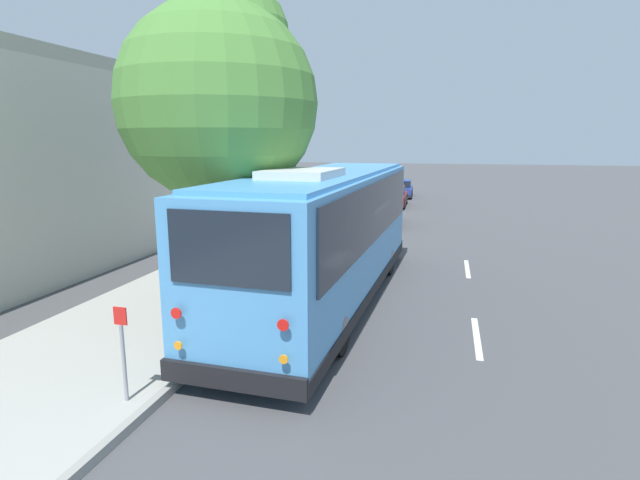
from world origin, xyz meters
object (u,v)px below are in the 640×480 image
(sign_post_far, at_px, (184,323))
(fire_hydrant, at_px, (325,230))
(parked_sedan_maroon, at_px, (393,197))
(parked_sedan_blue, at_px, (401,189))
(street_tree, at_px, (220,90))
(parked_sedan_black, at_px, (383,212))
(sign_post_near, at_px, (123,353))
(shuttle_bus, at_px, (327,230))

(sign_post_far, relative_size, fire_hydrant, 1.51)
(parked_sedan_maroon, distance_m, parked_sedan_blue, 5.50)
(street_tree, distance_m, fire_hydrant, 9.68)
(parked_sedan_black, relative_size, parked_sedan_blue, 1.02)
(parked_sedan_black, height_order, sign_post_near, sign_post_near)
(parked_sedan_black, bearing_deg, street_tree, 166.61)
(shuttle_bus, bearing_deg, sign_post_near, 165.40)
(sign_post_far, bearing_deg, shuttle_bus, -23.64)
(fire_hydrant, bearing_deg, parked_sedan_black, -17.70)
(parked_sedan_maroon, distance_m, sign_post_near, 25.84)
(sign_post_far, bearing_deg, parked_sedan_maroon, -3.25)
(street_tree, height_order, sign_post_far, street_tree)
(shuttle_bus, xyz_separation_m, sign_post_near, (-5.92, 1.79, -0.97))
(shuttle_bus, height_order, parked_sedan_maroon, shuttle_bus)
(sign_post_near, xyz_separation_m, sign_post_far, (1.83, 0.00, -0.18))
(parked_sedan_black, relative_size, parked_sedan_maroon, 1.00)
(parked_sedan_blue, bearing_deg, parked_sedan_maroon, 176.98)
(parked_sedan_maroon, relative_size, sign_post_far, 3.53)
(parked_sedan_black, bearing_deg, parked_sedan_blue, -3.18)
(parked_sedan_blue, xyz_separation_m, street_tree, (-26.43, 1.89, 4.72))
(fire_hydrant, bearing_deg, sign_post_far, -179.77)
(parked_sedan_black, bearing_deg, parked_sedan_maroon, -2.10)
(parked_sedan_blue, bearing_deg, parked_sedan_black, 178.40)
(fire_hydrant, bearing_deg, shuttle_bus, -166.02)
(sign_post_far, height_order, fire_hydrant, sign_post_far)
(shuttle_bus, distance_m, sign_post_near, 6.26)
(parked_sedan_blue, bearing_deg, fire_hydrant, 172.63)
(parked_sedan_black, bearing_deg, sign_post_far, 169.95)
(street_tree, distance_m, sign_post_near, 6.56)
(parked_sedan_blue, xyz_separation_m, sign_post_near, (-31.30, 1.38, 0.36))
(street_tree, relative_size, sign_post_near, 5.11)
(parked_sedan_black, distance_m, parked_sedan_maroon, 7.19)
(shuttle_bus, height_order, street_tree, street_tree)
(parked_sedan_maroon, distance_m, sign_post_far, 24.01)
(street_tree, bearing_deg, parked_sedan_maroon, -5.12)
(sign_post_near, bearing_deg, parked_sedan_maroon, -3.02)
(street_tree, relative_size, sign_post_far, 6.41)
(parked_sedan_black, relative_size, sign_post_far, 3.53)
(parked_sedan_blue, height_order, sign_post_near, sign_post_near)
(sign_post_near, bearing_deg, street_tree, 6.03)
(parked_sedan_black, xyz_separation_m, fire_hydrant, (-5.32, 1.70, -0.04))
(parked_sedan_black, bearing_deg, sign_post_near, 170.50)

